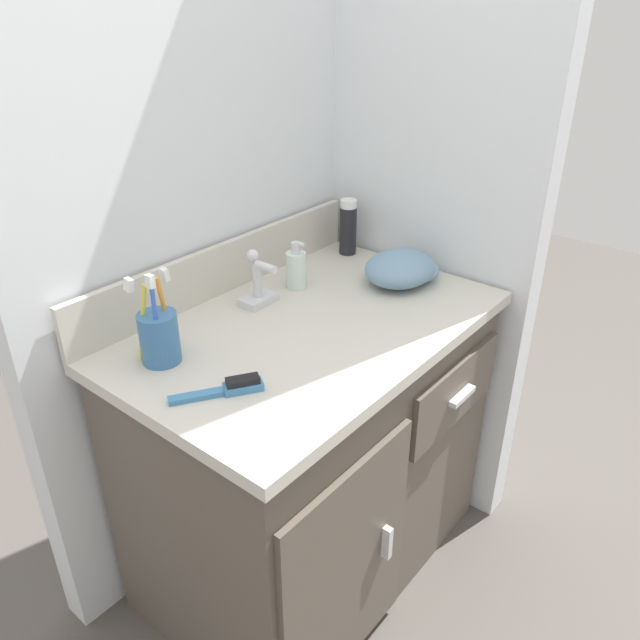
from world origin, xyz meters
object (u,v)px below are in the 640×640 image
(toothbrush_cup, at_px, (159,336))
(shaving_cream_can, at_px, (348,227))
(hairbrush, at_px, (230,388))
(hand_towel, at_px, (404,269))
(soap_dispenser, at_px, (296,269))

(toothbrush_cup, height_order, shaving_cream_can, toothbrush_cup)
(toothbrush_cup, distance_m, shaving_cream_can, 0.72)
(hairbrush, height_order, hand_towel, hand_towel)
(toothbrush_cup, bearing_deg, soap_dispenser, 2.57)
(shaving_cream_can, xyz_separation_m, hand_towel, (-0.07, -0.23, -0.04))
(soap_dispenser, xyz_separation_m, hand_towel, (0.20, -0.20, -0.01))
(toothbrush_cup, distance_m, hand_towel, 0.67)
(shaving_cream_can, relative_size, hairbrush, 0.95)
(toothbrush_cup, distance_m, soap_dispenser, 0.45)
(shaving_cream_can, bearing_deg, toothbrush_cup, -175.43)
(soap_dispenser, bearing_deg, shaving_cream_can, 7.89)
(hairbrush, bearing_deg, hand_towel, 33.75)
(shaving_cream_can, height_order, hand_towel, shaving_cream_can)
(hairbrush, distance_m, hand_towel, 0.64)
(soap_dispenser, bearing_deg, hand_towel, -44.77)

